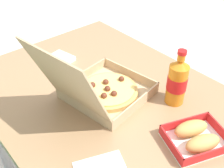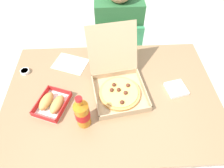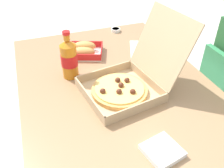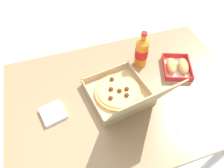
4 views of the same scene
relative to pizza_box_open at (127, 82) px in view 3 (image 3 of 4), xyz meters
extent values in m
cube|color=#997551|center=(-0.04, -0.03, -0.06)|extent=(1.22, 0.83, 0.03)
cylinder|color=#B7B7BC|center=(-0.58, -0.37, -0.44)|extent=(0.05, 0.05, 0.73)
cylinder|color=#B7B7BC|center=(-0.58, 0.32, -0.44)|extent=(0.05, 0.05, 0.73)
cube|color=#338451|center=(0.05, 0.50, -0.16)|extent=(0.36, 0.03, 0.38)
cylinder|color=#B2B2B7|center=(-0.12, 0.52, -0.59)|extent=(0.03, 0.03, 0.43)
cube|color=tan|center=(0.01, -0.04, -0.04)|extent=(0.33, 0.33, 0.01)
cube|color=tan|center=(0.03, -0.18, -0.02)|extent=(0.28, 0.05, 0.04)
cube|color=tan|center=(-0.13, -0.06, -0.02)|extent=(0.05, 0.28, 0.04)
cube|color=tan|center=(0.14, -0.02, -0.02)|extent=(0.05, 0.28, 0.04)
cube|color=tan|center=(-0.02, 0.10, -0.02)|extent=(0.28, 0.05, 0.04)
cube|color=tan|center=(-0.03, 0.16, 0.13)|extent=(0.30, 0.16, 0.27)
cylinder|color=tan|center=(0.01, -0.04, -0.03)|extent=(0.24, 0.24, 0.02)
cylinder|color=#EAC666|center=(0.01, -0.04, -0.02)|extent=(0.21, 0.21, 0.01)
sphere|color=#562819|center=(0.01, -0.11, -0.01)|extent=(0.02, 0.02, 0.02)
sphere|color=#562819|center=(0.04, -0.05, -0.01)|extent=(0.02, 0.02, 0.02)
sphere|color=#562819|center=(0.00, -0.02, -0.01)|extent=(0.02, 0.02, 0.02)
sphere|color=#562819|center=(-0.03, 0.01, -0.01)|extent=(0.02, 0.02, 0.02)
sphere|color=#562819|center=(0.06, 0.00, -0.01)|extent=(0.02, 0.02, 0.02)
sphere|color=#562819|center=(-0.04, -0.03, -0.01)|extent=(0.02, 0.02, 0.02)
cube|color=white|center=(-0.37, -0.09, -0.04)|extent=(0.21, 0.23, 0.00)
cube|color=red|center=(-0.40, -0.18, -0.02)|extent=(0.14, 0.06, 0.03)
cube|color=red|center=(-0.34, -0.01, -0.02)|extent=(0.14, 0.06, 0.03)
cube|color=red|center=(-0.44, -0.07, -0.02)|extent=(0.07, 0.18, 0.03)
cube|color=red|center=(-0.30, -0.12, -0.02)|extent=(0.07, 0.18, 0.03)
ellipsoid|color=tan|center=(-0.40, -0.08, -0.02)|extent=(0.09, 0.13, 0.05)
ellipsoid|color=tan|center=(-0.34, -0.11, -0.02)|extent=(0.09, 0.13, 0.05)
cylinder|color=orange|center=(-0.19, -0.20, 0.03)|extent=(0.07, 0.07, 0.16)
cone|color=orange|center=(-0.19, -0.20, 0.13)|extent=(0.07, 0.07, 0.02)
cylinder|color=orange|center=(-0.19, -0.20, 0.15)|extent=(0.03, 0.03, 0.02)
cylinder|color=red|center=(-0.19, -0.20, 0.17)|extent=(0.03, 0.03, 0.01)
cylinder|color=red|center=(-0.19, -0.20, 0.04)|extent=(0.07, 0.07, 0.06)
cube|color=white|center=(-0.30, 0.23, -0.05)|extent=(0.25, 0.22, 0.00)
cube|color=white|center=(0.34, -0.02, -0.04)|extent=(0.13, 0.13, 0.02)
cylinder|color=white|center=(-0.58, 0.16, -0.04)|extent=(0.06, 0.06, 0.02)
cylinder|color=#DBBC66|center=(-0.58, 0.16, -0.03)|extent=(0.05, 0.05, 0.01)
camera|label=1|loc=(-0.65, 0.50, 0.65)|focal=44.19mm
camera|label=2|loc=(-0.07, -0.66, 0.84)|focal=30.05mm
camera|label=3|loc=(0.76, -0.34, 0.61)|focal=39.49mm
camera|label=4|loc=(0.23, 0.56, 0.83)|focal=33.24mm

